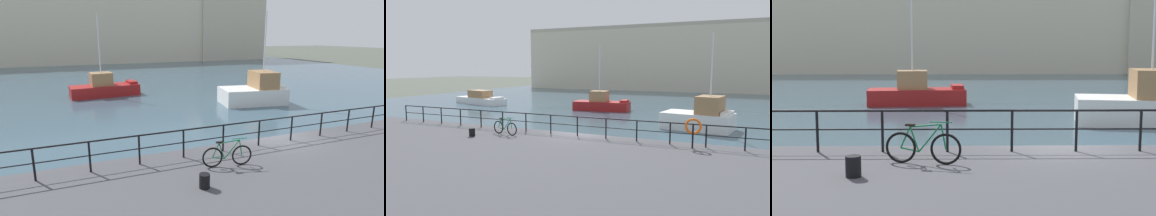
% 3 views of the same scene
% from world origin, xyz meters
% --- Properties ---
extents(ground_plane, '(240.00, 240.00, 0.00)m').
position_xyz_m(ground_plane, '(0.00, 0.00, 0.00)').
color(ground_plane, '#4C5147').
extents(water_basin, '(80.00, 60.00, 0.01)m').
position_xyz_m(water_basin, '(0.00, 30.20, 0.01)').
color(water_basin, '#385160').
rests_on(water_basin, ground_plane).
extents(quay_promenade, '(56.00, 13.00, 1.06)m').
position_xyz_m(quay_promenade, '(0.00, -6.50, 0.53)').
color(quay_promenade, '#47474C').
rests_on(quay_promenade, ground_plane).
extents(harbor_building, '(68.05, 12.64, 16.90)m').
position_xyz_m(harbor_building, '(6.66, 55.37, 6.78)').
color(harbor_building, beige).
rests_on(harbor_building, ground_plane).
extents(moored_white_yacht, '(5.49, 3.78, 7.28)m').
position_xyz_m(moored_white_yacht, '(5.71, 10.10, 0.96)').
color(moored_white_yacht, white).
rests_on(moored_white_yacht, water_basin).
extents(moored_cabin_cruiser, '(6.22, 2.85, 7.31)m').
position_xyz_m(moored_cabin_cruiser, '(-5.29, 18.03, 0.74)').
color(moored_cabin_cruiser, maroon).
rests_on(moored_cabin_cruiser, water_basin).
extents(moored_small_launch, '(8.37, 4.10, 1.77)m').
position_xyz_m(moored_small_launch, '(-21.94, 17.88, 0.66)').
color(moored_small_launch, white).
rests_on(moored_small_launch, water_basin).
extents(quay_railing, '(22.96, 0.07, 1.08)m').
position_xyz_m(quay_railing, '(-1.35, -0.75, 1.80)').
color(quay_railing, black).
rests_on(quay_railing, quay_promenade).
extents(parked_bicycle, '(1.75, 0.37, 0.98)m').
position_xyz_m(parked_bicycle, '(-3.51, -2.04, 1.45)').
color(parked_bicycle, black).
rests_on(parked_bicycle, quay_promenade).
extents(mooring_bollard, '(0.32, 0.32, 0.44)m').
position_xyz_m(mooring_bollard, '(-4.87, -3.14, 1.28)').
color(mooring_bollard, black).
rests_on(mooring_bollard, quay_promenade).
extents(life_ring_stand, '(0.75, 0.16, 1.40)m').
position_xyz_m(life_ring_stand, '(6.28, -1.15, 2.04)').
color(life_ring_stand, black).
rests_on(life_ring_stand, quay_promenade).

